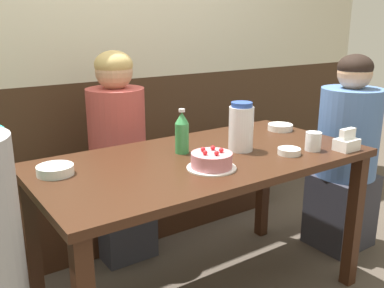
{
  "coord_description": "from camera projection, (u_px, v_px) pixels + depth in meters",
  "views": [
    {
      "loc": [
        -1.09,
        -1.49,
        1.33
      ],
      "look_at": [
        -0.03,
        0.05,
        0.79
      ],
      "focal_mm": 40.0,
      "sensor_mm": 36.0,
      "label": 1
    }
  ],
  "objects": [
    {
      "name": "person_dark_striped",
      "position": [
        118.0,
        162.0,
        2.42
      ],
      "size": [
        0.32,
        0.34,
        1.18
      ],
      "rotation": [
        0.0,
        0.0,
        -1.57
      ],
      "color": "#33333D",
      "rests_on": "ground_plane"
    },
    {
      "name": "soju_bottle",
      "position": [
        182.0,
        132.0,
        1.96
      ],
      "size": [
        0.06,
        0.06,
        0.21
      ],
      "color": "#388E4C",
      "rests_on": "dining_table"
    },
    {
      "name": "bench_seat",
      "position": [
        127.0,
        203.0,
        2.74
      ],
      "size": [
        2.17,
        0.38,
        0.42
      ],
      "color": "#381E11",
      "rests_on": "ground_plane"
    },
    {
      "name": "napkin_holder",
      "position": [
        347.0,
        142.0,
        2.01
      ],
      "size": [
        0.11,
        0.08,
        0.11
      ],
      "color": "white",
      "rests_on": "dining_table"
    },
    {
      "name": "glass_water_tall",
      "position": [
        313.0,
        141.0,
        2.01
      ],
      "size": [
        0.07,
        0.07,
        0.09
      ],
      "color": "silver",
      "rests_on": "dining_table"
    },
    {
      "name": "birthday_cake",
      "position": [
        212.0,
        161.0,
        1.76
      ],
      "size": [
        0.21,
        0.21,
        0.09
      ],
      "color": "white",
      "rests_on": "dining_table"
    },
    {
      "name": "bowl_rice_small",
      "position": [
        280.0,
        127.0,
        2.39
      ],
      "size": [
        0.14,
        0.14,
        0.03
      ],
      "color": "white",
      "rests_on": "dining_table"
    },
    {
      "name": "back_wall",
      "position": [
        104.0,
        35.0,
        2.62
      ],
      "size": [
        4.8,
        0.04,
        2.5
      ],
      "color": "#3D2819",
      "rests_on": "ground_plane"
    },
    {
      "name": "bowl_soup_white",
      "position": [
        289.0,
        151.0,
        1.95
      ],
      "size": [
        0.1,
        0.1,
        0.03
      ],
      "color": "white",
      "rests_on": "dining_table"
    },
    {
      "name": "dining_table",
      "position": [
        203.0,
        175.0,
        1.96
      ],
      "size": [
        1.51,
        0.76,
        0.74
      ],
      "color": "#381E11",
      "rests_on": "ground_plane"
    },
    {
      "name": "person_grey_tee",
      "position": [
        346.0,
        157.0,
        2.51
      ],
      "size": [
        0.35,
        0.35,
        1.16
      ],
      "rotation": [
        0.0,
        0.0,
        3.14
      ],
      "color": "#33333D",
      "rests_on": "ground_plane"
    },
    {
      "name": "water_pitcher",
      "position": [
        241.0,
        127.0,
        1.99
      ],
      "size": [
        0.12,
        0.12,
        0.23
      ],
      "color": "white",
      "rests_on": "dining_table"
    },
    {
      "name": "bowl_side_dish",
      "position": [
        55.0,
        170.0,
        1.69
      ],
      "size": [
        0.15,
        0.15,
        0.04
      ],
      "color": "white",
      "rests_on": "dining_table"
    }
  ]
}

